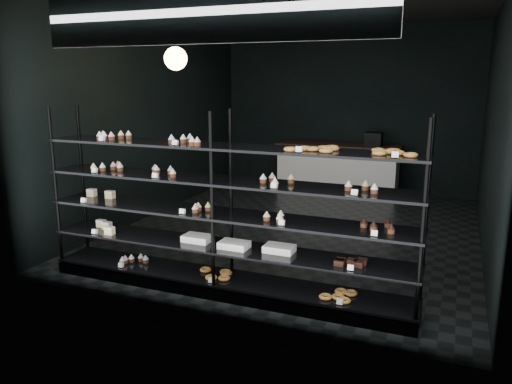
% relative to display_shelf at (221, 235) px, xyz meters
% --- Properties ---
extents(room, '(5.01, 6.01, 3.20)m').
position_rel_display_shelf_xyz_m(room, '(0.10, 2.45, 0.97)').
color(room, black).
rests_on(room, ground).
extents(display_shelf, '(4.00, 0.50, 1.91)m').
position_rel_display_shelf_xyz_m(display_shelf, '(0.00, 0.00, 0.00)').
color(display_shelf, black).
rests_on(display_shelf, room).
extents(signage, '(3.30, 0.05, 0.50)m').
position_rel_display_shelf_xyz_m(signage, '(0.10, -0.48, 2.12)').
color(signage, '#0E0C40').
rests_on(signage, room).
extents(pendant_lamp, '(0.28, 0.28, 0.87)m').
position_rel_display_shelf_xyz_m(pendant_lamp, '(-1.13, 1.10, 1.82)').
color(pendant_lamp, black).
rests_on(pendant_lamp, room).
extents(service_counter, '(2.35, 0.65, 1.23)m').
position_rel_display_shelf_xyz_m(service_counter, '(0.09, 4.95, -0.13)').
color(service_counter, white).
rests_on(service_counter, room).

